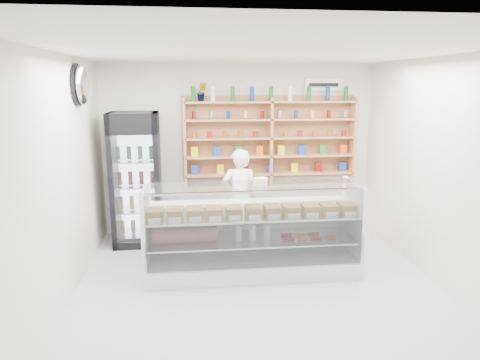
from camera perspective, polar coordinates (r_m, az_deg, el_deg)
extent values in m
plane|color=#AEAEB3|center=(5.25, 3.05, -15.28)|extent=(5.00, 5.00, 0.00)
plane|color=white|center=(4.66, 3.47, 16.82)|extent=(5.00, 5.00, 0.00)
plane|color=silver|center=(7.20, -0.10, 4.18)|extent=(4.50, 0.00, 4.50)
plane|color=silver|center=(2.46, 13.33, -13.21)|extent=(4.50, 0.00, 4.50)
plane|color=silver|center=(4.92, -23.56, -0.87)|extent=(0.00, 5.00, 5.00)
plane|color=silver|center=(5.60, 26.60, 0.38)|extent=(0.00, 5.00, 5.00)
cube|color=white|center=(5.81, 1.62, -11.13)|extent=(2.77, 0.79, 0.23)
cube|color=white|center=(6.00, 1.15, -6.18)|extent=(2.77, 0.05, 0.58)
cube|color=silver|center=(5.68, 1.64, -7.84)|extent=(2.66, 0.69, 0.02)
cube|color=silver|center=(5.57, 1.66, -4.54)|extent=(2.72, 0.72, 0.02)
cube|color=silver|center=(5.25, 2.24, -6.77)|extent=(2.72, 0.11, 0.97)
cube|color=silver|center=(5.42, 1.76, -0.76)|extent=(2.72, 0.55, 0.01)
imported|color=white|center=(6.56, -0.08, -2.38)|extent=(0.57, 0.39, 1.52)
cube|color=black|center=(6.81, -13.65, 0.13)|extent=(0.76, 0.74, 2.05)
cube|color=#270436|center=(6.34, -14.51, 7.18)|extent=(0.72, 0.05, 0.29)
cube|color=silver|center=(6.49, -14.06, -1.34)|extent=(0.62, 0.03, 1.62)
cube|color=tan|center=(6.97, -7.36, 5.38)|extent=(0.04, 0.28, 1.33)
cube|color=tan|center=(7.09, 4.08, 5.57)|extent=(0.04, 0.28, 1.33)
cube|color=tan|center=(7.47, 14.75, 5.55)|extent=(0.04, 0.28, 1.33)
cube|color=tan|center=(7.19, 4.01, 0.90)|extent=(2.80, 0.28, 0.03)
cube|color=tan|center=(7.13, 4.04, 3.26)|extent=(2.80, 0.28, 0.03)
cube|color=tan|center=(7.09, 4.08, 5.65)|extent=(2.80, 0.28, 0.03)
cube|color=tan|center=(7.06, 4.12, 8.07)|extent=(2.80, 0.28, 0.03)
cube|color=tan|center=(7.04, 4.16, 10.34)|extent=(2.80, 0.28, 0.03)
imported|color=#1E6626|center=(6.92, -5.11, 11.66)|extent=(0.18, 0.15, 0.30)
ellipsoid|color=silver|center=(5.94, -20.36, 11.79)|extent=(0.15, 0.50, 0.50)
cube|color=white|center=(7.38, 11.05, 12.35)|extent=(0.62, 0.03, 0.20)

